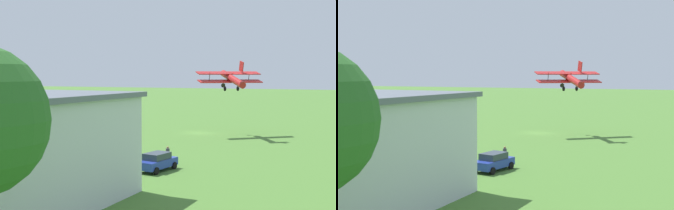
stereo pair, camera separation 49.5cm
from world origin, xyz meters
The scene contains 8 objects.
ground_plane centered at (0.00, 0.00, 0.00)m, with size 400.00×400.00×0.00m, color #47752D.
biplane centered at (-4.89, 0.98, 7.88)m, with size 8.50×8.08×4.05m.
car_blue centered at (-5.08, 25.91, 0.82)m, with size 2.60×4.39×1.58m.
car_grey centered at (13.61, 24.45, 0.86)m, with size 2.19×4.23×1.66m.
person_beside_truck centered at (3.36, 23.72, 0.75)m, with size 0.52×0.52×1.52m.
person_near_hangar_door centered at (0.50, 22.92, 0.80)m, with size 0.49×0.49×1.60m.
person_crossing_taxiway centered at (6.95, 22.70, 0.82)m, with size 0.52×0.52×1.64m.
person_watching_takeoff centered at (-4.46, 22.08, 0.77)m, with size 0.53×0.53×1.56m.
Camera 1 is at (-21.70, 62.34, 8.47)m, focal length 49.40 mm.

